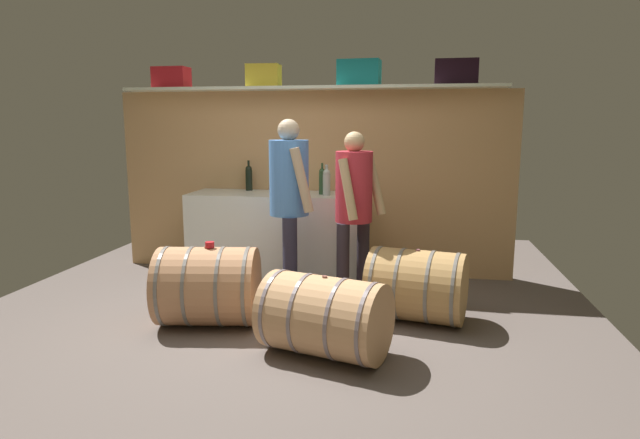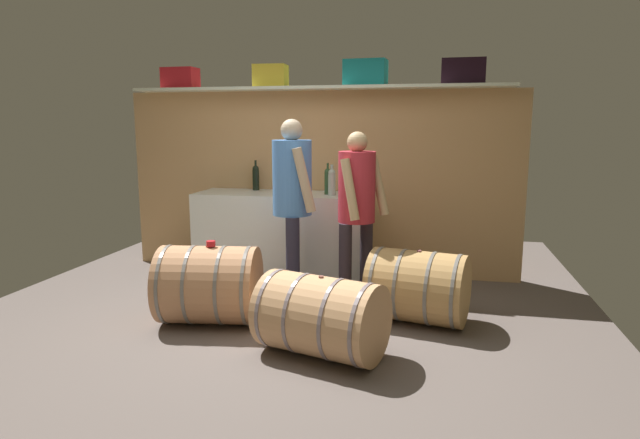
# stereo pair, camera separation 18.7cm
# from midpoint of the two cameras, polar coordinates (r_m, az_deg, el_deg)

# --- Properties ---
(ground_plane) EXTENTS (5.62, 7.44, 0.02)m
(ground_plane) POSITION_cam_midpoint_polar(r_m,az_deg,el_deg) (4.79, -5.50, -10.46)
(ground_plane) COLOR #60554F
(back_wall_panel) EXTENTS (4.42, 0.10, 2.03)m
(back_wall_panel) POSITION_cam_midpoint_polar(r_m,az_deg,el_deg) (6.07, -1.73, 3.87)
(back_wall_panel) COLOR tan
(back_wall_panel) RESTS_ON ground
(high_shelf_board) EXTENTS (4.07, 0.40, 0.03)m
(high_shelf_board) POSITION_cam_midpoint_polar(r_m,az_deg,el_deg) (5.90, -2.09, 13.70)
(high_shelf_board) COLOR silver
(high_shelf_board) RESTS_ON back_wall_panel
(toolcase_red) EXTENTS (0.38, 0.24, 0.23)m
(toolcase_red) POSITION_cam_midpoint_polar(r_m,az_deg,el_deg) (6.41, -16.25, 14.18)
(toolcase_red) COLOR red
(toolcase_red) RESTS_ON high_shelf_board
(toolcase_yellow) EXTENTS (0.36, 0.25, 0.24)m
(toolcase_yellow) POSITION_cam_midpoint_polar(r_m,az_deg,el_deg) (6.03, -6.89, 14.83)
(toolcase_yellow) COLOR yellow
(toolcase_yellow) RESTS_ON high_shelf_board
(toolcase_teal) EXTENTS (0.45, 0.29, 0.27)m
(toolcase_teal) POSITION_cam_midpoint_polar(r_m,az_deg,el_deg) (5.83, 3.21, 15.20)
(toolcase_teal) COLOR #127C7D
(toolcase_teal) RESTS_ON high_shelf_board
(toolcase_black) EXTENTS (0.43, 0.20, 0.25)m
(toolcase_black) POSITION_cam_midpoint_polar(r_m,az_deg,el_deg) (5.80, 13.26, 14.93)
(toolcase_black) COLOR black
(toolcase_black) RESTS_ON high_shelf_board
(work_cabinet) EXTENTS (1.85, 0.63, 0.94)m
(work_cabinet) POSITION_cam_midpoint_polar(r_m,az_deg,el_deg) (5.87, -5.54, -1.77)
(work_cabinet) COLOR white
(work_cabinet) RESTS_ON ground
(wine_bottle_green) EXTENTS (0.07, 0.07, 0.33)m
(wine_bottle_green) POSITION_cam_midpoint_polar(r_m,az_deg,el_deg) (5.68, -0.72, 4.13)
(wine_bottle_green) COLOR #2F4F2D
(wine_bottle_green) RESTS_ON work_cabinet
(wine_bottle_dark) EXTENTS (0.08, 0.08, 0.33)m
(wine_bottle_dark) POSITION_cam_midpoint_polar(r_m,az_deg,el_deg) (6.08, -8.40, 4.43)
(wine_bottle_dark) COLOR black
(wine_bottle_dark) RESTS_ON work_cabinet
(wine_bottle_clear) EXTENTS (0.08, 0.08, 0.32)m
(wine_bottle_clear) POSITION_cam_midpoint_polar(r_m,az_deg,el_deg) (5.58, -0.26, 4.05)
(wine_bottle_clear) COLOR #B1C5B8
(wine_bottle_clear) RESTS_ON work_cabinet
(wine_glass) EXTENTS (0.07, 0.07, 0.13)m
(wine_glass) POSITION_cam_midpoint_polar(r_m,az_deg,el_deg) (5.94, -5.49, 3.84)
(wine_glass) COLOR white
(wine_glass) RESTS_ON work_cabinet
(wine_barrel_near) EXTENTS (0.90, 0.76, 0.67)m
(wine_barrel_near) POSITION_cam_midpoint_polar(r_m,az_deg,el_deg) (4.65, -12.88, -6.87)
(wine_barrel_near) COLOR tan
(wine_barrel_near) RESTS_ON ground
(wine_barrel_far) EXTENTS (0.90, 0.76, 0.63)m
(wine_barrel_far) POSITION_cam_midpoint_polar(r_m,az_deg,el_deg) (4.69, 9.06, -6.89)
(wine_barrel_far) COLOR tan
(wine_barrel_far) RESTS_ON ground
(wine_barrel_flank) EXTENTS (1.00, 0.81, 0.60)m
(wine_barrel_flank) POSITION_cam_midpoint_polar(r_m,az_deg,el_deg) (3.96, -0.88, -10.18)
(wine_barrel_flank) COLOR tan
(wine_barrel_flank) RESTS_ON ground
(tasting_cup) EXTENTS (0.07, 0.07, 0.05)m
(tasting_cup) POSITION_cam_midpoint_polar(r_m,az_deg,el_deg) (4.55, -12.73, -2.61)
(tasting_cup) COLOR red
(tasting_cup) RESTS_ON wine_barrel_near
(winemaker_pouring) EXTENTS (0.45, 0.54, 1.71)m
(winemaker_pouring) POSITION_cam_midpoint_polar(r_m,az_deg,el_deg) (4.99, -4.28, 2.96)
(winemaker_pouring) COLOR #2A283C
(winemaker_pouring) RESTS_ON ground
(visitor_tasting) EXTENTS (0.48, 0.51, 1.60)m
(visitor_tasting) POSITION_cam_midpoint_polar(r_m,az_deg,el_deg) (4.94, 2.56, 2.10)
(visitor_tasting) COLOR #302832
(visitor_tasting) RESTS_ON ground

